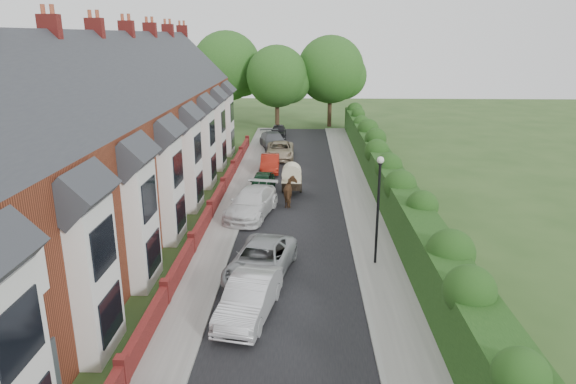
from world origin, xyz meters
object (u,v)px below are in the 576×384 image
at_px(car_green, 262,182).
at_px(car_beige, 280,150).
at_px(car_white, 252,203).
at_px(car_silver_b, 261,260).
at_px(car_silver_a, 249,298).
at_px(car_black, 279,131).
at_px(car_red, 270,163).
at_px(car_grey, 273,141).
at_px(horse_cart, 292,177).
at_px(lamppost, 379,197).
at_px(horse, 291,192).

bearing_deg(car_green, car_beige, 89.19).
bearing_deg(car_white, car_silver_b, -69.98).
height_order(car_silver_a, car_silver_b, car_silver_a).
relative_size(car_green, car_black, 0.97).
height_order(car_red, car_beige, car_beige).
xyz_separation_m(car_green, car_beige, (0.75, 9.92, 0.06)).
bearing_deg(car_grey, horse_cart, -95.32).
bearing_deg(car_silver_b, car_black, 102.00).
height_order(lamppost, car_beige, lamppost).
bearing_deg(car_green, car_silver_b, -82.17).
bearing_deg(car_silver_b, horse, 94.45).
distance_m(car_green, car_grey, 13.88).
bearing_deg(car_white, car_black, 100.51).
relative_size(car_red, car_beige, 0.80).
bearing_deg(car_beige, car_green, -95.44).
relative_size(car_grey, horse_cart, 1.73).
relative_size(car_red, horse_cart, 1.36).
relative_size(car_white, car_grey, 1.05).
height_order(horse, horse_cart, horse_cart).
relative_size(car_silver_a, car_red, 1.13).
relative_size(car_silver_b, car_black, 1.35).
xyz_separation_m(lamppost, car_silver_a, (-5.37, -4.68, -2.54)).
relative_size(car_green, horse, 1.84).
xyz_separation_m(car_white, car_green, (0.23, 4.92, -0.15)).
bearing_deg(car_green, lamppost, -58.29).
xyz_separation_m(car_red, car_beige, (0.57, 4.54, 0.04)).
bearing_deg(car_silver_b, car_green, 104.87).
distance_m(car_grey, car_black, 5.60).
height_order(car_white, car_grey, car_white).
relative_size(car_green, car_grey, 0.73).
xyz_separation_m(car_grey, car_black, (0.21, 5.60, -0.09)).
bearing_deg(car_red, car_grey, 89.77).
distance_m(car_red, car_grey, 8.51).
xyz_separation_m(car_white, horse, (2.25, 2.02, 0.07)).
xyz_separation_m(car_silver_a, car_grey, (-0.85, 30.08, -0.00)).
xyz_separation_m(car_black, horse_cart, (1.87, -20.18, 0.57)).
xyz_separation_m(lamppost, car_black, (-6.01, 31.00, -2.64)).
relative_size(car_silver_a, horse, 2.24).
bearing_deg(car_silver_a, lamppost, 51.47).
bearing_deg(car_silver_a, car_grey, 102.00).
relative_size(car_silver_b, horse_cart, 1.76).
xyz_separation_m(car_silver_b, car_white, (-1.19, 7.87, 0.06)).
distance_m(car_silver_a, car_black, 35.69).
distance_m(lamppost, car_white, 9.53).
relative_size(lamppost, car_red, 1.28).
height_order(car_silver_b, car_white, car_white).
bearing_deg(car_black, car_silver_b, -89.60).
xyz_separation_m(car_white, car_black, (0.39, 24.40, -0.13)).
bearing_deg(car_white, car_grey, 100.87).
height_order(car_red, horse, horse).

